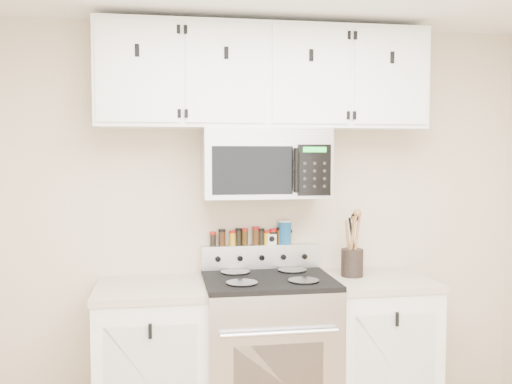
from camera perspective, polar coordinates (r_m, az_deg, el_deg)
back_wall at (r=3.70m, az=0.36°, el=-2.92°), size 3.50×0.01×2.50m
range at (r=3.57m, az=1.23°, el=-15.79°), size 0.76×0.65×1.10m
base_cabinet_left at (r=3.55m, az=-10.35°, el=-16.41°), size 0.64×0.62×0.92m
base_cabinet_right at (r=3.78m, az=11.90°, el=-15.16°), size 0.64×0.62×0.92m
microwave at (r=3.49m, az=0.89°, el=2.93°), size 0.76×0.44×0.42m
upper_cabinets at (r=3.54m, az=0.81°, el=11.38°), size 2.00×0.35×0.62m
utensil_crock at (r=3.63m, az=9.60°, el=-6.75°), size 0.14×0.14×0.40m
kitchen_timer at (r=3.69m, az=1.52°, el=-4.73°), size 0.06×0.06×0.07m
salt_canister at (r=3.70m, az=2.89°, el=-4.03°), size 0.09×0.09×0.16m
spice_jar_0 at (r=3.64m, az=-4.33°, el=-4.68°), size 0.04×0.04×0.09m
spice_jar_1 at (r=3.64m, az=-3.42°, el=-4.55°), size 0.05×0.05×0.11m
spice_jar_2 at (r=3.65m, az=-2.35°, el=-4.61°), size 0.04×0.04×0.10m
spice_jar_3 at (r=3.66m, az=-1.76°, el=-4.49°), size 0.04×0.04×0.11m
spice_jar_4 at (r=3.66m, az=-1.13°, el=-4.48°), size 0.04×0.04×0.11m
spice_jar_5 at (r=3.67m, az=-0.02°, el=-4.39°), size 0.05×0.05×0.12m
spice_jar_6 at (r=3.68m, az=0.52°, el=-4.47°), size 0.04×0.04×0.11m
spice_jar_7 at (r=3.69m, az=1.10°, el=-4.57°), size 0.04×0.04×0.09m
spice_jar_8 at (r=3.69m, az=1.73°, el=-4.48°), size 0.05×0.05×0.10m
spice_jar_9 at (r=3.70m, az=2.35°, el=-4.40°), size 0.04×0.04×0.11m
spice_jar_10 at (r=3.71m, az=3.33°, el=-4.51°), size 0.04×0.04×0.09m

